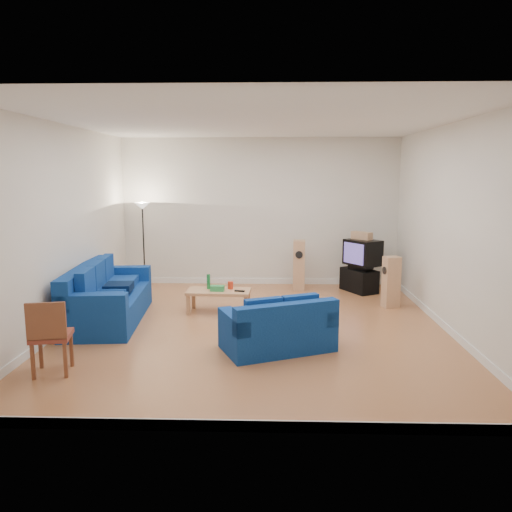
{
  "coord_description": "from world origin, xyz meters",
  "views": [
    {
      "loc": [
        0.25,
        -7.66,
        2.44
      ],
      "look_at": [
        0.0,
        0.4,
        1.1
      ],
      "focal_mm": 35.0,
      "sensor_mm": 36.0,
      "label": 1
    }
  ],
  "objects_px": {
    "coffee_table": "(219,293)",
    "television": "(362,252)",
    "tv_stand": "(359,280)",
    "sofa_three_seat": "(105,301)",
    "sofa_loveseat": "(279,331)"
  },
  "relations": [
    {
      "from": "coffee_table",
      "to": "television",
      "type": "height_order",
      "value": "television"
    },
    {
      "from": "coffee_table",
      "to": "tv_stand",
      "type": "relative_size",
      "value": 1.46
    },
    {
      "from": "coffee_table",
      "to": "tv_stand",
      "type": "height_order",
      "value": "tv_stand"
    },
    {
      "from": "sofa_three_seat",
      "to": "television",
      "type": "bearing_deg",
      "value": 110.16
    },
    {
      "from": "sofa_loveseat",
      "to": "television",
      "type": "xyz_separation_m",
      "value": [
        1.76,
        3.51,
        0.55
      ]
    },
    {
      "from": "sofa_three_seat",
      "to": "television",
      "type": "xyz_separation_m",
      "value": [
        4.64,
        2.17,
        0.49
      ]
    },
    {
      "from": "sofa_three_seat",
      "to": "sofa_loveseat",
      "type": "distance_m",
      "value": 3.17
    },
    {
      "from": "tv_stand",
      "to": "television",
      "type": "height_order",
      "value": "television"
    },
    {
      "from": "coffee_table",
      "to": "sofa_loveseat",
      "type": "bearing_deg",
      "value": -61.48
    },
    {
      "from": "tv_stand",
      "to": "television",
      "type": "distance_m",
      "value": 0.6
    },
    {
      "from": "sofa_loveseat",
      "to": "tv_stand",
      "type": "distance_m",
      "value": 3.97
    },
    {
      "from": "tv_stand",
      "to": "sofa_three_seat",
      "type": "bearing_deg",
      "value": -92.7
    },
    {
      "from": "coffee_table",
      "to": "television",
      "type": "bearing_deg",
      "value": 29.94
    },
    {
      "from": "sofa_three_seat",
      "to": "sofa_loveseat",
      "type": "xyz_separation_m",
      "value": [
        2.88,
        -1.34,
        -0.06
      ]
    },
    {
      "from": "sofa_loveseat",
      "to": "coffee_table",
      "type": "bearing_deg",
      "value": 95.37
    }
  ]
}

